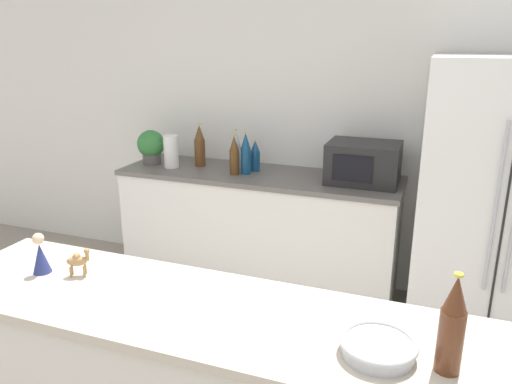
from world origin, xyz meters
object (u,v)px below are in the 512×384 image
Objects in this scene: back_bottle_4 at (246,154)px; camel_figurine at (78,260)px; wise_man_figurine_blue at (40,256)px; back_bottle_3 at (200,146)px; back_bottle_1 at (255,156)px; refrigerator at (497,205)px; fruit_bowl at (378,347)px; potted_plant at (151,146)px; microwave at (363,163)px; back_bottle_2 at (234,156)px; back_bottle_0 at (236,150)px; wine_bottle at (452,326)px; paper_towel_roll at (171,152)px.

back_bottle_4 is 1.85m from camel_figurine.
back_bottle_3 is at bearing 98.14° from wise_man_figurine_blue.
back_bottle_1 is 0.76× the size of back_bottle_4.
refrigerator is at bearing -4.89° from back_bottle_1.
fruit_bowl is at bearing -3.53° from wise_man_figurine_blue.
back_bottle_3 is at bearing 10.34° from potted_plant.
back_bottle_2 is at bearing -172.92° from microwave.
camel_figurine is at bearing -77.20° from back_bottle_3.
microwave is at bearing 173.04° from refrigerator.
back_bottle_2 reaches higher than wise_man_figurine_blue.
back_bottle_2 reaches higher than back_bottle_1.
microwave is 2.05× the size of fruit_bowl.
refrigerator is 3.69× the size of microwave.
back_bottle_4 is 1.85× the size of wise_man_figurine_blue.
back_bottle_3 reaches higher than wise_man_figurine_blue.
microwave is at bearing 4.77° from back_bottle_4.
back_bottle_1 is (-1.65, 0.14, 0.14)m from refrigerator.
wise_man_figurine_blue is at bearing 176.47° from fruit_bowl.
back_bottle_4 is (0.12, -0.10, 0.00)m from back_bottle_0.
back_bottle_4 reaches higher than microwave.
fruit_bowl is at bearing -104.06° from refrigerator.
potted_plant is 0.91× the size of back_bottle_2.
back_bottle_2 is 0.96× the size of wine_bottle.
fruit_bowl is (0.37, -2.03, -0.06)m from microwave.
refrigerator reaches higher than fruit_bowl.
refrigerator is at bearing -4.28° from back_bottle_0.
potted_plant is 2.01m from wise_man_figurine_blue.
wine_bottle is 1.38m from camel_figurine.
wise_man_figurine_blue is (-0.17, -1.98, 0.01)m from back_bottle_1.
back_bottle_1 is at bearing 89.70° from camel_figurine.
back_bottle_1 reaches higher than fruit_bowl.
back_bottle_3 is at bearing 178.95° from microwave.
fruit_bowl is at bearing -79.79° from microwave.
back_bottle_4 reaches higher than wise_man_figurine_blue.
potted_plant reaches higher than fruit_bowl.
back_bottle_4 is at bearing -40.90° from back_bottle_0.
back_bottle_4 reaches higher than back_bottle_2.
refrigerator reaches higher than wine_bottle.
camel_figurine is (0.14, -1.95, -0.02)m from back_bottle_0.
refrigerator is 7.15× the size of paper_towel_roll.
back_bottle_3 reaches higher than back_bottle_2.
back_bottle_0 is 1.00× the size of wine_bottle.
back_bottle_0 is at bearing 6.54° from potted_plant.
fruit_bowl is 1.19m from camel_figurine.
camel_figurine is at bearing 174.61° from fruit_bowl.
back_bottle_2 is at bearing 123.63° from fruit_bowl.
back_bottle_1 is (0.84, 0.09, -0.03)m from potted_plant.
back_bottle_2 is (0.04, -0.14, -0.01)m from back_bottle_0.
back_bottle_0 reaches higher than potted_plant.
potted_plant is at bearing 167.54° from paper_towel_roll.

